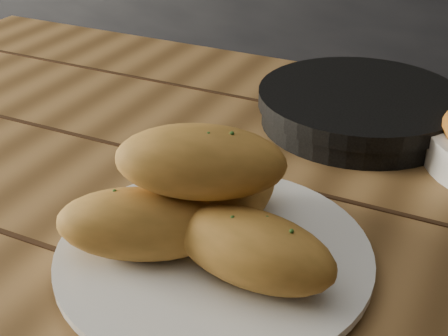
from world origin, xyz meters
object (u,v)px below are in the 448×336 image
(plate, at_px, (214,256))
(bread_rolls, at_px, (207,206))
(table, at_px, (246,310))
(skillet, at_px, (361,107))

(plate, xyz_separation_m, bread_rolls, (-0.01, -0.00, 0.05))
(plate, relative_size, bread_rolls, 1.11)
(table, relative_size, bread_rolls, 5.81)
(bread_rolls, bearing_deg, table, 76.62)
(plate, height_order, bread_rolls, bread_rolls)
(plate, distance_m, skillet, 0.35)
(table, relative_size, plate, 5.24)
(plate, bearing_deg, skillet, 83.71)
(table, xyz_separation_m, skillet, (0.03, 0.29, 0.12))
(table, bearing_deg, plate, -98.97)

